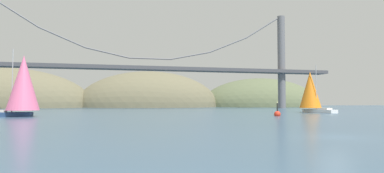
% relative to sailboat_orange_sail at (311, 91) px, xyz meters
% --- Properties ---
extents(ground_plane, '(360.00, 360.00, 0.00)m').
position_rel_sailboat_orange_sail_xyz_m(ground_plane, '(-29.82, -47.25, -4.80)').
color(ground_plane, '#385670').
extents(headland_center, '(64.47, 44.00, 32.42)m').
position_rel_sailboat_orange_sail_xyz_m(headland_center, '(-24.82, 87.75, -4.80)').
color(headland_center, '#6B664C').
rests_on(headland_center, ground_plane).
extents(headland_left, '(71.74, 44.00, 32.87)m').
position_rel_sailboat_orange_sail_xyz_m(headland_left, '(-84.82, 87.75, -4.80)').
color(headland_left, '#6B664C').
rests_on(headland_left, ground_plane).
extents(headland_right, '(60.65, 44.00, 27.92)m').
position_rel_sailboat_orange_sail_xyz_m(headland_right, '(30.18, 87.75, -4.80)').
color(headland_right, '#5B6647').
rests_on(headland_right, ground_plane).
extents(suspension_bridge, '(134.75, 6.00, 34.91)m').
position_rel_sailboat_orange_sail_xyz_m(suspension_bridge, '(-29.82, 47.75, 10.35)').
color(suspension_bridge, slate).
rests_on(suspension_bridge, ground_plane).
extents(sailboat_orange_sail, '(5.85, 9.33, 10.59)m').
position_rel_sailboat_orange_sail_xyz_m(sailboat_orange_sail, '(0.00, 0.00, 0.00)').
color(sailboat_orange_sail, white).
rests_on(sailboat_orange_sail, ground_plane).
extents(sailboat_pink_spinnaker, '(8.93, 5.38, 10.98)m').
position_rel_sailboat_orange_sail_xyz_m(sailboat_pink_spinnaker, '(-57.92, -6.86, 0.44)').
color(sailboat_pink_spinnaker, navy).
rests_on(sailboat_pink_spinnaker, ground_plane).
extents(channel_buoy, '(1.10, 1.10, 2.64)m').
position_rel_sailboat_orange_sail_xyz_m(channel_buoy, '(-16.85, -15.55, -4.43)').
color(channel_buoy, red).
rests_on(channel_buoy, ground_plane).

